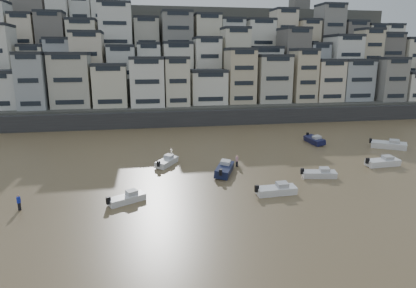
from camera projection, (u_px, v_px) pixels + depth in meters
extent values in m
cube|color=#38383A|center=(208.00, 118.00, 86.05)|extent=(140.00, 3.00, 3.50)
cube|color=#4C4C47|center=(222.00, 112.00, 93.57)|extent=(140.00, 14.00, 4.00)
cube|color=#4C4C47|center=(213.00, 95.00, 104.34)|extent=(140.00, 14.00, 10.00)
cube|color=#4C4C47|center=(206.00, 78.00, 114.88)|extent=(140.00, 14.00, 18.00)
cube|color=#4C4C47|center=(199.00, 64.00, 125.41)|extent=(140.00, 16.00, 26.00)
cube|color=#4C4C47|center=(193.00, 55.00, 138.10)|extent=(140.00, 18.00, 32.00)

